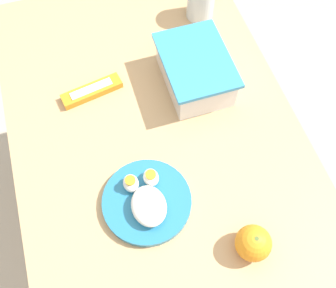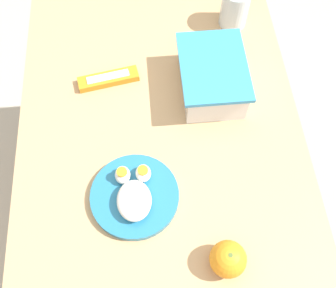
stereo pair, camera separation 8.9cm
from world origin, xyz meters
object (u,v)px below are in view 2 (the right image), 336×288
at_px(food_container, 212,79).
at_px(orange_fruit, 228,259).
at_px(candy_bar, 108,79).
at_px(drinking_glass, 235,8).
at_px(rice_plate, 134,195).

bearing_deg(food_container, orange_fruit, -3.73).
relative_size(orange_fruit, candy_bar, 0.47).
bearing_deg(drinking_glass, food_container, -22.78).
bearing_deg(orange_fruit, food_container, 176.27).
height_order(rice_plate, drinking_glass, drinking_glass).
height_order(food_container, rice_plate, food_container).
distance_m(orange_fruit, drinking_glass, 0.66).
relative_size(orange_fruit, drinking_glass, 0.69).
height_order(rice_plate, candy_bar, rice_plate).
relative_size(food_container, orange_fruit, 2.90).
relative_size(food_container, candy_bar, 1.35).
relative_size(candy_bar, drinking_glass, 1.48).
bearing_deg(rice_plate, orange_fruit, 48.78).
xyz_separation_m(candy_bar, drinking_glass, (-0.17, 0.35, 0.04)).
distance_m(candy_bar, drinking_glass, 0.39).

